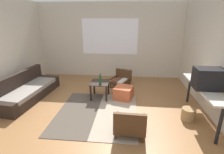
{
  "coord_description": "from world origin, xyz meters",
  "views": [
    {
      "loc": [
        0.72,
        -3.36,
        2.15
      ],
      "look_at": [
        0.31,
        0.73,
        0.74
      ],
      "focal_mm": 27.68,
      "sensor_mm": 36.0,
      "label": 1
    }
  ],
  "objects": [
    {
      "name": "armchair_by_window",
      "position": [
        0.49,
        2.0,
        0.24
      ],
      "size": [
        0.73,
        0.73,
        0.53
      ],
      "color": "#472D19",
      "rests_on": "ground"
    },
    {
      "name": "area_rug",
      "position": [
        0.0,
        0.22,
        0.01
      ],
      "size": [
        1.88,
        2.07,
        0.01
      ],
      "color": "#4C4238",
      "rests_on": "ground"
    },
    {
      "name": "ottoman_orange",
      "position": [
        0.6,
        1.06,
        0.17
      ],
      "size": [
        0.58,
        0.58,
        0.35
      ],
      "primitive_type": "cube",
      "rotation": [
        0.0,
        0.0,
        -0.26
      ],
      "color": "#BC5633",
      "rests_on": "ground"
    },
    {
      "name": "wicker_basket",
      "position": [
        2.06,
        0.13,
        0.14
      ],
      "size": [
        0.3,
        0.3,
        0.27
      ],
      "primitive_type": "cylinder",
      "color": "#9E7A4C",
      "rests_on": "ground"
    },
    {
      "name": "console_shelf",
      "position": [
        2.33,
        0.21,
        0.7
      ],
      "size": [
        0.39,
        1.78,
        0.78
      ],
      "color": "beige",
      "rests_on": "ground"
    },
    {
      "name": "side_wall_right",
      "position": [
        2.66,
        0.3,
        1.35
      ],
      "size": [
        0.12,
        6.6,
        2.7
      ],
      "primitive_type": "cube",
      "color": "beige",
      "rests_on": "ground"
    },
    {
      "name": "coffee_table",
      "position": [
        -0.07,
        1.06,
        0.36
      ],
      "size": [
        0.5,
        0.56,
        0.46
      ],
      "color": "black",
      "rests_on": "ground"
    },
    {
      "name": "glass_bottle",
      "position": [
        -0.02,
        0.91,
        0.59
      ],
      "size": [
        0.06,
        0.06,
        0.3
      ],
      "color": "#194723",
      "rests_on": "coffee_table"
    },
    {
      "name": "armchair_striped_foreground",
      "position": [
        0.78,
        -0.54,
        0.24
      ],
      "size": [
        0.62,
        0.61,
        0.57
      ],
      "color": "#472D19",
      "rests_on": "ground"
    },
    {
      "name": "far_wall_with_window",
      "position": [
        0.0,
        3.06,
        1.35
      ],
      "size": [
        5.6,
        0.13,
        2.7
      ],
      "color": "beige",
      "rests_on": "ground"
    },
    {
      "name": "clay_vase",
      "position": [
        2.33,
        0.53,
        0.9
      ],
      "size": [
        0.23,
        0.23,
        0.31
      ],
      "color": "#A87047",
      "rests_on": "console_shelf"
    },
    {
      "name": "crt_television",
      "position": [
        2.33,
        0.09,
        1.0
      ],
      "size": [
        0.56,
        0.38,
        0.43
      ],
      "color": "black",
      "rests_on": "console_shelf"
    },
    {
      "name": "ground_plane",
      "position": [
        0.0,
        0.0,
        0.0
      ],
      "size": [
        7.8,
        7.8,
        0.0
      ],
      "primitive_type": "plane",
      "color": "olive"
    },
    {
      "name": "couch",
      "position": [
        -2.1,
        0.8,
        0.22
      ],
      "size": [
        0.95,
        2.16,
        0.71
      ],
      "color": "black",
      "rests_on": "ground"
    }
  ]
}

